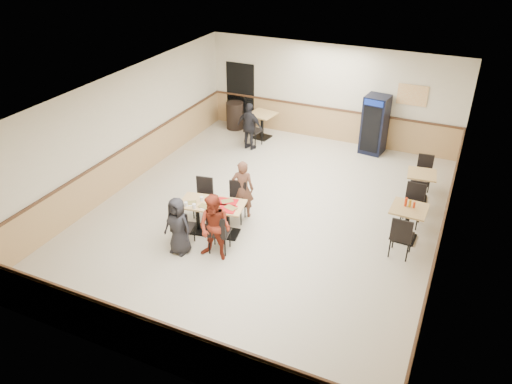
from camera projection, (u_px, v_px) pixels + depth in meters
The scene contains 20 objects.
ground at pixel (266, 214), 12.09m from camera, with size 10.00×10.00×0.00m, color beige.
room_shell at pixel (366, 164), 13.18m from camera, with size 10.00×10.00×10.00m.
main_table at pixel (212, 213), 11.17m from camera, with size 1.54×0.96×0.77m.
main_chairs at pixel (210, 214), 11.19m from camera, with size 1.55×1.88×0.98m.
diner_woman_left at pixel (178, 226), 10.46m from camera, with size 0.64×0.42×1.31m, color black.
diner_woman_right at pixel (215, 228), 10.24m from camera, with size 0.73×0.57×1.49m, color maroon.
diner_man_opposite at pixel (243, 189), 11.70m from camera, with size 0.53×0.35×1.45m, color brown.
lone_diner at pixel (250, 127), 15.02m from camera, with size 0.86×0.36×1.46m, color black.
tabletop_clutter at pixel (215, 204), 10.96m from camera, with size 1.23×0.77×0.12m.
side_table_near at pixel (408, 218), 10.93m from camera, with size 0.78×0.78×0.81m.
side_table_near_chair_south at pixel (402, 235), 10.43m from camera, with size 0.47×0.47×1.02m, color black, non-canonical shape.
side_table_near_chair_north at pixel (412, 206), 11.46m from camera, with size 0.47×0.47×1.02m, color black, non-canonical shape.
side_table_far at pixel (421, 182), 12.48m from camera, with size 0.77×0.77×0.74m.
side_table_far_chair_south at pixel (417, 194), 12.02m from camera, with size 0.43×0.43×0.94m, color black, non-canonical shape.
side_table_far_chair_north at pixel (424, 173), 12.96m from camera, with size 0.43×0.43×0.94m, color black, non-canonical shape.
condiment_caddy at pixel (409, 203), 10.80m from camera, with size 0.23×0.06×0.20m.
back_table at pixel (262, 122), 15.84m from camera, with size 0.88×0.88×0.82m.
back_table_chair_lone at pixel (254, 130), 15.34m from camera, with size 0.48×0.48×1.04m, color black, non-canonical shape.
pepsi_cooler at pixel (375, 125), 14.74m from camera, with size 0.74×0.75×1.76m.
trash_bin at pixel (235, 116), 16.58m from camera, with size 0.57×0.57×0.90m, color black.
Camera 1 is at (4.01, -9.42, 6.47)m, focal length 35.00 mm.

